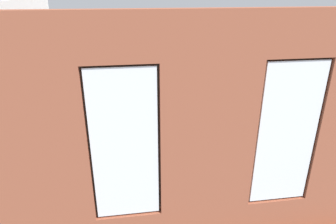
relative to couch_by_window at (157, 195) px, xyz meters
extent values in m
cube|color=brown|center=(-0.60, -2.23, -0.38)|extent=(6.60, 6.53, 0.10)
cube|color=#9E5138|center=(-0.60, 0.65, 1.29)|extent=(1.25, 0.16, 3.24)
cube|color=#9E5138|center=(1.64, 0.65, 1.29)|extent=(1.50, 0.16, 3.24)
cube|color=#9E5138|center=(-1.66, 0.65, -0.04)|extent=(0.87, 0.16, 0.59)
cube|color=#9E5138|center=(-1.66, 0.65, 2.62)|extent=(0.87, 0.16, 0.57)
cube|color=white|center=(-1.66, 0.69, 1.30)|extent=(0.81, 0.03, 2.02)
cube|color=#38281E|center=(-1.66, 0.63, 1.30)|extent=(0.87, 0.04, 2.08)
cube|color=#9E5138|center=(0.46, 0.65, 2.62)|extent=(0.87, 0.16, 0.57)
cube|color=white|center=(0.46, 0.69, 1.30)|extent=(0.81, 0.03, 2.02)
cube|color=#38281E|center=(0.46, 0.63, 1.30)|extent=(0.87, 0.04, 2.08)
cube|color=#A87547|center=(-0.60, 0.55, 0.23)|extent=(3.20, 0.24, 0.06)
cube|color=black|center=(-0.60, 0.56, 1.58)|extent=(0.41, 0.03, 0.59)
cube|color=#A33875|center=(-0.60, 0.55, 1.58)|extent=(0.35, 0.01, 0.53)
cube|color=white|center=(2.34, -2.03, 1.29)|extent=(0.10, 5.53, 3.24)
cube|color=black|center=(0.00, -0.05, -0.12)|extent=(1.75, 0.85, 0.42)
cube|color=black|center=(0.00, 0.28, 0.28)|extent=(1.75, 0.24, 0.38)
cube|color=black|center=(-0.76, -0.05, 0.19)|extent=(0.22, 0.85, 0.24)
cube|color=black|center=(0.76, -0.05, 0.19)|extent=(0.22, 0.85, 0.24)
cube|color=#232326|center=(-0.33, -0.09, 0.15)|extent=(0.60, 0.65, 0.12)
cube|color=#232326|center=(0.33, -0.09, 0.15)|extent=(0.60, 0.65, 0.12)
cube|color=black|center=(-2.85, -2.12, -0.12)|extent=(0.85, 1.92, 0.42)
cube|color=black|center=(-3.18, -2.12, 0.28)|extent=(0.24, 1.92, 0.38)
cube|color=black|center=(-2.85, -2.97, 0.19)|extent=(0.85, 0.22, 0.24)
cube|color=black|center=(-2.85, -1.27, 0.19)|extent=(0.85, 0.22, 0.24)
cube|color=#232326|center=(-2.81, -2.49, 0.15)|extent=(0.65, 0.68, 0.12)
cube|color=#232326|center=(-2.81, -1.75, 0.15)|extent=(0.65, 0.68, 0.12)
cube|color=tan|center=(-0.11, -1.97, 0.10)|extent=(1.29, 0.78, 0.04)
cube|color=tan|center=(-0.69, -2.30, -0.12)|extent=(0.07, 0.07, 0.41)
cube|color=tan|center=(0.48, -2.30, -0.12)|extent=(0.07, 0.07, 0.41)
cube|color=tan|center=(-0.69, -1.65, -0.12)|extent=(0.07, 0.07, 0.41)
cube|color=tan|center=(0.48, -1.65, -0.12)|extent=(0.07, 0.07, 0.41)
cylinder|color=#4C4C51|center=(0.28, -1.86, 0.17)|extent=(0.09, 0.09, 0.10)
cylinder|color=#B7333D|center=(-0.46, -2.11, 0.18)|extent=(0.08, 0.08, 0.11)
cube|color=#59595B|center=(-0.20, -1.86, 0.13)|extent=(0.17, 0.06, 0.02)
cube|color=#B2B2B7|center=(0.05, -2.07, 0.13)|extent=(0.11, 0.18, 0.02)
cube|color=black|center=(2.04, -1.74, -0.09)|extent=(1.23, 0.42, 0.48)
cube|color=black|center=(2.04, -1.74, 0.17)|extent=(0.54, 0.20, 0.05)
cube|color=black|center=(2.04, -1.74, 0.23)|extent=(0.06, 0.04, 0.06)
cube|color=black|center=(2.04, -1.74, 0.61)|extent=(1.23, 0.04, 0.69)
cube|color=black|center=(2.04, -1.76, 0.61)|extent=(1.18, 0.01, 0.64)
cylinder|color=olive|center=(-0.21, -4.44, -0.19)|extent=(0.47, 0.47, 0.28)
ellipsoid|color=silver|center=(-0.21, -4.44, 0.13)|extent=(1.05, 1.05, 0.42)
ellipsoid|color=navy|center=(-0.13, -4.44, 0.24)|extent=(0.44, 0.44, 0.18)
cylinder|color=#47423D|center=(-3.05, -4.50, -0.14)|extent=(0.34, 0.34, 0.39)
cylinder|color=brown|center=(-3.05, -4.50, 0.09)|extent=(0.05, 0.05, 0.06)
ellipsoid|color=#286B2D|center=(-3.05, -4.50, 0.47)|extent=(0.75, 0.75, 0.70)
cylinder|color=#9E5638|center=(-1.27, -2.83, -0.22)|extent=(0.23, 0.23, 0.22)
cylinder|color=brown|center=(-1.27, -2.83, -0.06)|extent=(0.03, 0.03, 0.12)
ellipsoid|color=#286B2D|center=(-1.27, -2.83, 0.18)|extent=(0.54, 0.54, 0.35)
cylinder|color=beige|center=(-2.50, -3.53, -0.25)|extent=(0.16, 0.16, 0.17)
cylinder|color=brown|center=(-2.50, -3.53, -0.10)|extent=(0.02, 0.02, 0.12)
ellipsoid|color=#337F38|center=(-2.50, -3.53, 0.05)|extent=(0.27, 0.27, 0.18)
cylinder|color=gray|center=(-3.05, 0.10, -0.20)|extent=(0.27, 0.27, 0.27)
cylinder|color=brown|center=(-3.05, 0.10, 0.19)|extent=(0.05, 0.05, 0.51)
cone|color=#337F38|center=(-2.89, 0.13, 0.62)|extent=(0.48, 0.25, 0.47)
cone|color=#337F38|center=(-2.92, -0.02, 0.61)|extent=(0.46, 0.44, 0.45)
cylinder|color=#47423D|center=(1.74, -4.45, -0.20)|extent=(0.25, 0.25, 0.27)
cylinder|color=brown|center=(1.74, -4.45, 0.15)|extent=(0.04, 0.04, 0.42)
cone|color=#1E5B28|center=(1.95, -4.49, 0.67)|extent=(0.56, 0.25, 0.70)
cone|color=#1E5B28|center=(1.85, -4.23, 0.64)|extent=(0.39, 0.61, 0.66)
cone|color=#1E5B28|center=(1.59, -4.21, 0.59)|extent=(0.49, 0.65, 0.58)
cone|color=#1E5B28|center=(1.46, -4.50, 0.59)|extent=(0.68, 0.28, 0.59)
cone|color=#1E5B28|center=(1.60, -4.65, 0.64)|extent=(0.48, 0.57, 0.65)
cone|color=#1E5B28|center=(1.83, -4.65, 0.66)|extent=(0.35, 0.58, 0.68)
cylinder|color=#47423D|center=(1.74, 0.10, -0.19)|extent=(0.29, 0.29, 0.28)
cylinder|color=brown|center=(1.74, 0.10, 0.16)|extent=(0.05, 0.05, 0.43)
cone|color=#1E5B28|center=(1.96, 0.12, 0.58)|extent=(0.55, 0.20, 0.52)
cone|color=#1E5B28|center=(1.82, 0.26, 0.62)|extent=(0.35, 0.50, 0.57)
cone|color=#1E5B28|center=(1.66, 0.27, 0.61)|extent=(0.36, 0.51, 0.56)
cone|color=#1E5B28|center=(1.51, 0.15, 0.56)|extent=(0.58, 0.26, 0.49)
cone|color=#1E5B28|center=(1.65, -0.12, 0.55)|extent=(0.37, 0.59, 0.48)
cone|color=#1E5B28|center=(1.82, -0.08, 0.60)|extent=(0.33, 0.53, 0.55)
cylinder|color=brown|center=(-1.32, -0.05, -0.15)|extent=(0.32, 0.32, 0.35)
cylinder|color=brown|center=(-1.32, -0.05, 0.27)|extent=(0.06, 0.06, 0.50)
cone|color=#286B2D|center=(-1.18, -0.06, 0.74)|extent=(0.40, 0.14, 0.51)
cone|color=#286B2D|center=(-1.22, 0.08, 0.72)|extent=(0.38, 0.41, 0.49)
cone|color=#286B2D|center=(-1.41, 0.06, 0.74)|extent=(0.34, 0.38, 0.51)
cone|color=#286B2D|center=(-1.51, -0.06, 0.71)|extent=(0.47, 0.16, 0.46)
cone|color=#286B2D|center=(-1.41, -0.17, 0.73)|extent=(0.33, 0.41, 0.50)
cone|color=#286B2D|center=(-1.25, -0.23, 0.70)|extent=(0.29, 0.48, 0.45)
cylinder|color=gray|center=(1.49, -0.67, -0.19)|extent=(0.25, 0.25, 0.28)
cylinder|color=brown|center=(1.49, -0.67, 0.11)|extent=(0.04, 0.04, 0.31)
cone|color=#3D8E42|center=(1.73, -0.64, 0.52)|extent=(0.56, 0.19, 0.59)
cone|color=#3D8E42|center=(1.54, -0.39, 0.48)|extent=(0.20, 0.64, 0.51)
cone|color=#3D8E42|center=(1.35, -0.55, 0.56)|extent=(0.43, 0.39, 0.65)
cone|color=#3D8E42|center=(1.31, -0.82, 0.52)|extent=(0.49, 0.43, 0.59)
cone|color=#3D8E42|center=(1.62, -0.92, 0.48)|extent=(0.38, 0.60, 0.51)
camera|label=1|loc=(0.41, 3.94, 3.12)|focal=32.00mm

